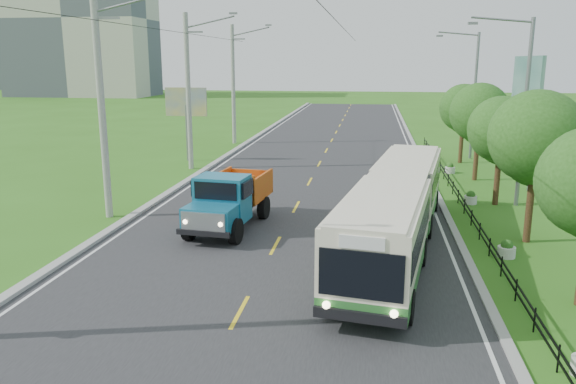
% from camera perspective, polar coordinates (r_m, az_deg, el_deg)
% --- Properties ---
extents(ground, '(240.00, 240.00, 0.00)m').
position_cam_1_polar(ground, '(16.49, -4.92, -12.10)').
color(ground, '#316818').
rests_on(ground, ground).
extents(road, '(14.00, 120.00, 0.02)m').
position_cam_1_polar(road, '(35.37, 2.58, 1.73)').
color(road, '#28282B').
rests_on(road, ground).
extents(curb_left, '(0.40, 120.00, 0.15)m').
position_cam_1_polar(curb_left, '(36.79, -8.65, 2.14)').
color(curb_left, '#9E9E99').
rests_on(curb_left, ground).
extents(curb_right, '(0.30, 120.00, 0.10)m').
position_cam_1_polar(curb_right, '(35.36, 14.18, 1.40)').
color(curb_right, '#9E9E99').
rests_on(curb_right, ground).
extents(edge_line_left, '(0.12, 120.00, 0.00)m').
position_cam_1_polar(edge_line_left, '(36.64, -7.83, 2.04)').
color(edge_line_left, silver).
rests_on(edge_line_left, road).
extents(edge_line_right, '(0.12, 120.00, 0.00)m').
position_cam_1_polar(edge_line_right, '(35.32, 13.37, 1.39)').
color(edge_line_right, silver).
rests_on(edge_line_right, road).
extents(centre_dash, '(0.12, 2.20, 0.00)m').
position_cam_1_polar(centre_dash, '(16.48, -4.92, -12.03)').
color(centre_dash, yellow).
rests_on(centre_dash, road).
extents(railing_right, '(0.04, 40.00, 0.60)m').
position_cam_1_polar(railing_right, '(29.60, 16.91, -0.53)').
color(railing_right, black).
rests_on(railing_right, ground).
extents(pole_near, '(3.51, 0.32, 10.00)m').
position_cam_1_polar(pole_near, '(26.37, -18.36, 8.32)').
color(pole_near, gray).
rests_on(pole_near, ground).
extents(pole_mid, '(3.51, 0.32, 10.00)m').
position_cam_1_polar(pole_mid, '(37.45, -10.04, 10.03)').
color(pole_mid, gray).
rests_on(pole_mid, ground).
extents(pole_far, '(3.51, 0.32, 10.00)m').
position_cam_1_polar(pole_far, '(48.97, -5.55, 10.87)').
color(pole_far, gray).
rests_on(pole_far, ground).
extents(tree_third, '(3.60, 3.62, 6.00)m').
position_cam_1_polar(tree_third, '(23.67, 23.94, 4.67)').
color(tree_third, '#382314').
rests_on(tree_third, ground).
extents(tree_fourth, '(3.24, 3.31, 5.40)m').
position_cam_1_polar(tree_fourth, '(29.50, 20.88, 5.63)').
color(tree_fourth, '#382314').
rests_on(tree_fourth, ground).
extents(tree_fifth, '(3.48, 3.52, 5.80)m').
position_cam_1_polar(tree_fifth, '(35.33, 18.91, 7.33)').
color(tree_fifth, '#382314').
rests_on(tree_fifth, ground).
extents(tree_back, '(3.30, 3.36, 5.50)m').
position_cam_1_polar(tree_back, '(41.24, 17.45, 7.90)').
color(tree_back, '#382314').
rests_on(tree_back, ground).
extents(streetlight_mid, '(3.02, 0.20, 9.07)m').
position_cam_1_polar(streetlight_mid, '(29.42, 22.66, 8.04)').
color(streetlight_mid, slate).
rests_on(streetlight_mid, ground).
extents(streetlight_far, '(3.02, 0.20, 9.07)m').
position_cam_1_polar(streetlight_far, '(43.12, 18.24, 9.72)').
color(streetlight_far, slate).
rests_on(streetlight_far, ground).
extents(planter_near, '(0.64, 0.64, 0.67)m').
position_cam_1_polar(planter_near, '(22.14, 21.32, -5.48)').
color(planter_near, silver).
rests_on(planter_near, ground).
extents(planter_mid, '(0.64, 0.64, 0.67)m').
position_cam_1_polar(planter_mid, '(29.70, 18.05, -0.60)').
color(planter_mid, silver).
rests_on(planter_mid, ground).
extents(planter_far, '(0.64, 0.64, 0.67)m').
position_cam_1_polar(planter_far, '(37.44, 16.13, 2.29)').
color(planter_far, silver).
rests_on(planter_far, ground).
extents(billboard_left, '(3.00, 0.20, 5.20)m').
position_cam_1_polar(billboard_left, '(40.76, -10.30, 8.54)').
color(billboard_left, slate).
rests_on(billboard_left, ground).
extents(billboard_right, '(0.24, 6.00, 7.30)m').
position_cam_1_polar(billboard_right, '(35.61, 23.05, 9.45)').
color(billboard_right, slate).
rests_on(billboard_right, ground).
extents(apartment_near, '(28.00, 14.00, 30.00)m').
position_cam_1_polar(apartment_near, '(124.42, -20.39, 16.08)').
color(apartment_near, '#B7B2A3').
rests_on(apartment_near, ground).
extents(apartment_far, '(24.00, 14.00, 26.00)m').
position_cam_1_polar(apartment_far, '(158.45, -24.08, 14.25)').
color(apartment_far, '#B7B2A3').
rests_on(apartment_far, ground).
extents(bus, '(4.70, 15.16, 2.89)m').
position_cam_1_polar(bus, '(21.38, 10.98, -1.38)').
color(bus, '#2C6F2D').
rests_on(bus, ground).
extents(dump_truck, '(2.80, 6.00, 2.44)m').
position_cam_1_polar(dump_truck, '(24.05, -5.97, -0.47)').
color(dump_truck, '#17698B').
rests_on(dump_truck, ground).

